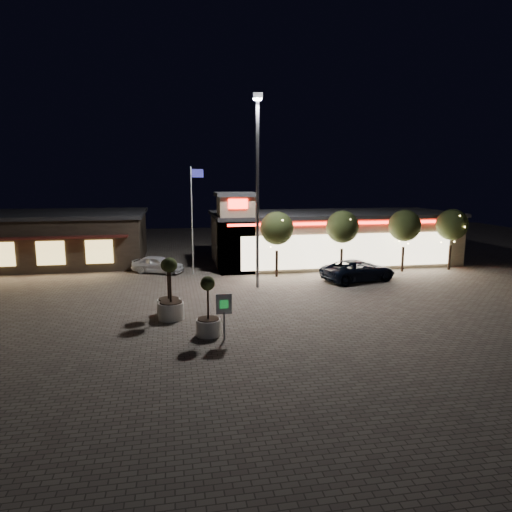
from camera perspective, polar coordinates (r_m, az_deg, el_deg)
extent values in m
plane|color=#6C6358|center=(22.49, -1.06, -8.89)|extent=(90.00, 90.00, 0.00)
cube|color=tan|center=(39.74, 9.43, 2.14)|extent=(20.00, 8.00, 4.00)
cube|color=#262628|center=(39.52, 9.52, 5.24)|extent=(20.40, 8.40, 0.30)
cube|color=beige|center=(36.06, 11.59, 0.66)|extent=(17.00, 0.12, 2.60)
cube|color=red|center=(35.76, 11.73, 4.05)|extent=(19.00, 0.10, 0.18)
cube|color=tan|center=(34.92, -2.56, 2.71)|extent=(2.60, 2.60, 5.80)
cube|color=#262628|center=(34.67, -2.60, 7.72)|extent=(3.00, 3.00, 0.30)
cube|color=red|center=(33.37, -2.27, 6.52)|extent=(1.40, 0.10, 0.70)
cube|color=#382D23|center=(42.67, -24.70, 1.90)|extent=(16.00, 10.00, 4.00)
cube|color=#262628|center=(42.46, -24.91, 4.77)|extent=(16.40, 10.40, 0.30)
cube|color=#591E19|center=(37.40, -26.77, 1.98)|extent=(14.40, 0.80, 0.15)
cube|color=#F4CE6E|center=(38.50, -29.35, 0.16)|extent=(2.00, 0.12, 1.80)
cube|color=#F4CE6E|center=(37.51, -24.29, 0.33)|extent=(2.00, 0.12, 1.80)
cube|color=#F4CE6E|center=(36.82, -19.00, 0.51)|extent=(2.00, 0.12, 1.80)
cylinder|color=gray|center=(29.56, 0.19, 7.46)|extent=(0.20, 0.20, 12.00)
cube|color=gray|center=(29.95, 0.20, 19.40)|extent=(0.60, 0.40, 0.35)
cube|color=white|center=(29.92, 0.20, 19.02)|extent=(0.45, 0.30, 0.08)
cylinder|color=white|center=(34.20, -8.00, 4.33)|extent=(0.10, 0.10, 8.00)
cube|color=#2B2A9A|center=(34.08, -7.37, 10.22)|extent=(0.90, 0.04, 0.60)
cylinder|color=#332319|center=(33.47, 2.60, -0.96)|extent=(0.20, 0.20, 1.92)
sphere|color=#2D3819|center=(33.08, 2.63, 3.49)|extent=(2.42, 2.42, 2.42)
cylinder|color=#332319|center=(34.93, 10.61, -0.66)|extent=(0.20, 0.20, 1.92)
sphere|color=#2D3819|center=(34.56, 10.75, 3.60)|extent=(2.42, 2.42, 2.42)
cylinder|color=#332319|center=(37.01, 17.86, -0.39)|extent=(0.20, 0.20, 1.92)
sphere|color=#2D3819|center=(36.66, 18.07, 3.64)|extent=(2.42, 2.42, 2.42)
cylinder|color=#332319|center=(39.06, 23.03, -0.18)|extent=(0.20, 0.20, 1.92)
sphere|color=#2D3819|center=(38.73, 23.29, 3.63)|extent=(2.42, 2.42, 2.42)
imported|color=black|center=(32.93, 12.69, -1.75)|extent=(5.81, 3.68, 1.49)
imported|color=white|center=(35.51, -12.18, -1.02)|extent=(4.24, 3.18, 1.34)
cylinder|color=beige|center=(24.00, -10.56, -6.76)|extent=(1.31, 1.31, 0.87)
cylinder|color=black|center=(23.87, -10.59, -5.70)|extent=(1.14, 1.14, 0.07)
cylinder|color=#332319|center=(23.62, -10.67, -3.32)|extent=(0.11, 0.11, 1.97)
sphere|color=#2D3819|center=(23.43, -10.74, -1.11)|extent=(0.76, 0.76, 0.76)
cylinder|color=beige|center=(21.41, -5.96, -8.85)|extent=(1.14, 1.14, 0.76)
cylinder|color=black|center=(21.29, -5.98, -7.84)|extent=(0.99, 0.99, 0.06)
cylinder|color=#332319|center=(21.04, -6.02, -5.55)|extent=(0.09, 0.09, 1.71)
sphere|color=#2D3819|center=(20.84, -6.06, -3.42)|extent=(0.66, 0.66, 0.66)
cylinder|color=beige|center=(24.83, -10.82, -6.26)|extent=(1.24, 1.24, 0.82)
cylinder|color=black|center=(24.72, -10.85, -5.30)|extent=(1.07, 1.07, 0.06)
cylinder|color=#332319|center=(24.49, -10.93, -3.13)|extent=(0.10, 0.10, 1.85)
sphere|color=#2D3819|center=(24.31, -10.99, -1.12)|extent=(0.72, 0.72, 0.72)
cylinder|color=gray|center=(20.65, -3.99, -8.75)|extent=(0.09, 0.09, 1.29)
cube|color=white|center=(20.35, -4.03, -6.01)|extent=(0.70, 0.07, 0.92)
cube|color=green|center=(20.31, -4.02, -6.04)|extent=(0.38, 0.02, 0.38)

